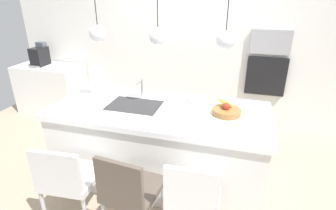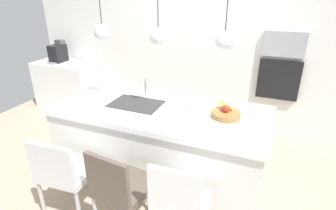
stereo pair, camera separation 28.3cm
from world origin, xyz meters
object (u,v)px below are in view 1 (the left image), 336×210
(coffee_machine, at_px, (40,56))
(microwave, at_px, (271,42))
(chair_middle, at_px, (130,190))
(chair_far, at_px, (193,203))
(fruit_bowl, at_px, (226,110))
(chair_near, at_px, (68,178))
(oven, at_px, (266,76))

(coffee_machine, height_order, microwave, microwave)
(microwave, relative_size, chair_middle, 0.61)
(microwave, height_order, chair_far, microwave)
(fruit_bowl, xyz_separation_m, chair_near, (-1.27, -0.91, -0.42))
(chair_far, bearing_deg, chair_near, 179.76)
(chair_middle, bearing_deg, chair_near, 179.86)
(microwave, xyz_separation_m, chair_far, (-0.59, -2.44, -0.84))
(microwave, distance_m, chair_far, 2.65)
(oven, bearing_deg, chair_near, -125.13)
(fruit_bowl, bearing_deg, coffee_machine, 159.03)
(coffee_machine, relative_size, chair_near, 0.44)
(fruit_bowl, distance_m, microwave, 1.65)
(fruit_bowl, height_order, microwave, microwave)
(coffee_machine, relative_size, microwave, 0.70)
(chair_near, height_order, chair_far, chair_far)
(coffee_machine, xyz_separation_m, chair_far, (3.07, -2.14, -0.47))
(coffee_machine, distance_m, oven, 3.68)
(fruit_bowl, xyz_separation_m, chair_middle, (-0.68, -0.91, -0.42))
(chair_far, bearing_deg, coffee_machine, 145.10)
(chair_middle, bearing_deg, coffee_machine, 139.90)
(coffee_machine, bearing_deg, fruit_bowl, -20.97)
(chair_near, relative_size, chair_middle, 0.98)
(microwave, distance_m, oven, 0.50)
(oven, bearing_deg, chair_middle, -114.69)
(chair_middle, relative_size, chair_far, 0.96)
(oven, relative_size, chair_near, 0.65)
(coffee_machine, relative_size, chair_far, 0.41)
(fruit_bowl, distance_m, oven, 1.60)
(coffee_machine, bearing_deg, chair_middle, -40.10)
(microwave, height_order, chair_near, microwave)
(coffee_machine, height_order, chair_near, coffee_machine)
(microwave, bearing_deg, fruit_bowl, -106.18)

